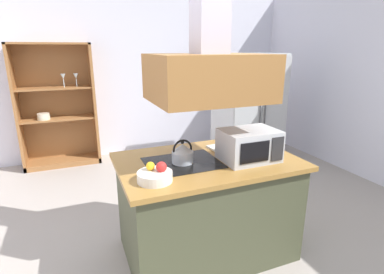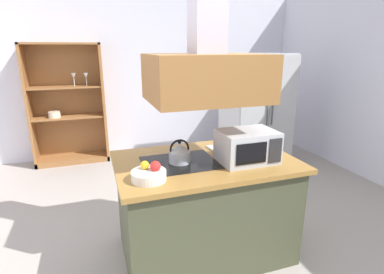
% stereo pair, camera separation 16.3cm
% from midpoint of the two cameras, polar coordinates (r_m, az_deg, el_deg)
% --- Properties ---
extents(ground_plane, '(7.80, 7.80, 0.00)m').
position_cam_midpoint_polar(ground_plane, '(3.02, 0.21, -20.19)').
color(ground_plane, '#9C928A').
extents(wall_back, '(6.00, 0.12, 2.70)m').
position_cam_midpoint_polar(wall_back, '(5.37, -10.41, 11.41)').
color(wall_back, silver).
rests_on(wall_back, ground).
extents(kitchen_island, '(1.50, 0.98, 0.90)m').
position_cam_midpoint_polar(kitchen_island, '(2.75, 4.13, -13.01)').
color(kitchen_island, '#41442E').
rests_on(kitchen_island, ground).
extents(range_hood, '(0.90, 0.70, 1.30)m').
position_cam_midpoint_polar(range_hood, '(2.40, 4.77, 14.08)').
color(range_hood, '#946131').
extents(refrigerator, '(0.90, 0.77, 1.73)m').
position_cam_midpoint_polar(refrigerator, '(4.73, 12.90, 4.66)').
color(refrigerator, '#B6BBBF').
rests_on(refrigerator, ground).
extents(dish_cabinet, '(1.13, 0.40, 1.88)m').
position_cam_midpoint_polar(dish_cabinet, '(5.18, -21.51, 4.52)').
color(dish_cabinet, '#966134').
rests_on(dish_cabinet, ground).
extents(kettle, '(0.18, 0.18, 0.20)m').
position_cam_midpoint_polar(kettle, '(2.46, -0.47, -3.06)').
color(kettle, '#B0B7C4').
rests_on(kettle, kitchen_island).
extents(cutting_board, '(0.37, 0.28, 0.02)m').
position_cam_midpoint_polar(cutting_board, '(2.85, 8.47, -2.05)').
color(cutting_board, white).
rests_on(cutting_board, kitchen_island).
extents(microwave, '(0.46, 0.35, 0.26)m').
position_cam_midpoint_polar(microwave, '(2.54, 12.21, -1.72)').
color(microwave, '#B7BABF').
rests_on(microwave, kitchen_island).
extents(fruit_bowl, '(0.25, 0.25, 0.14)m').
position_cam_midpoint_polar(fruit_bowl, '(2.17, -5.97, -7.05)').
color(fruit_bowl, silver).
rests_on(fruit_bowl, kitchen_island).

